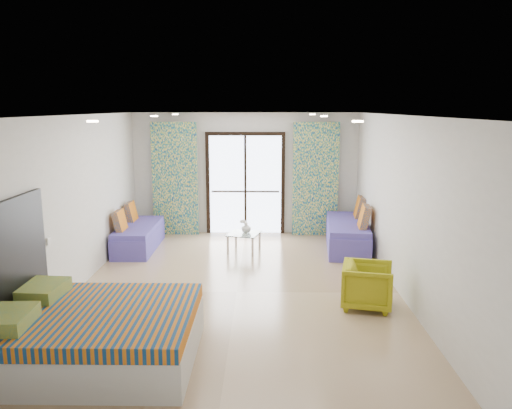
{
  "coord_description": "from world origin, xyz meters",
  "views": [
    {
      "loc": [
        0.42,
        -7.31,
        2.82
      ],
      "look_at": [
        0.28,
        1.19,
        1.15
      ],
      "focal_mm": 35.0,
      "sensor_mm": 36.0,
      "label": 1
    }
  ],
  "objects_px": {
    "daybed_left": "(138,236)",
    "coffee_table": "(244,235)",
    "daybed_right": "(348,233)",
    "armchair": "(368,283)",
    "bed": "(94,334)"
  },
  "relations": [
    {
      "from": "daybed_left",
      "to": "daybed_right",
      "type": "distance_m",
      "value": 4.24
    },
    {
      "from": "daybed_left",
      "to": "armchair",
      "type": "bearing_deg",
      "value": -36.28
    },
    {
      "from": "coffee_table",
      "to": "armchair",
      "type": "distance_m",
      "value": 3.31
    },
    {
      "from": "coffee_table",
      "to": "armchair",
      "type": "relative_size",
      "value": 1.0
    },
    {
      "from": "daybed_left",
      "to": "armchair",
      "type": "distance_m",
      "value": 4.96
    },
    {
      "from": "daybed_right",
      "to": "coffee_table",
      "type": "bearing_deg",
      "value": -166.64
    },
    {
      "from": "bed",
      "to": "coffee_table",
      "type": "height_order",
      "value": "bed"
    },
    {
      "from": "armchair",
      "to": "daybed_right",
      "type": "bearing_deg",
      "value": 8.07
    },
    {
      "from": "bed",
      "to": "daybed_right",
      "type": "height_order",
      "value": "daybed_right"
    },
    {
      "from": "bed",
      "to": "armchair",
      "type": "height_order",
      "value": "bed"
    },
    {
      "from": "bed",
      "to": "armchair",
      "type": "relative_size",
      "value": 3.1
    },
    {
      "from": "daybed_right",
      "to": "armchair",
      "type": "bearing_deg",
      "value": -88.76
    },
    {
      "from": "coffee_table",
      "to": "bed",
      "type": "bearing_deg",
      "value": -109.16
    },
    {
      "from": "daybed_left",
      "to": "coffee_table",
      "type": "xyz_separation_m",
      "value": [
        2.14,
        -0.18,
        0.06
      ]
    },
    {
      "from": "daybed_left",
      "to": "coffee_table",
      "type": "height_order",
      "value": "daybed_left"
    }
  ]
}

